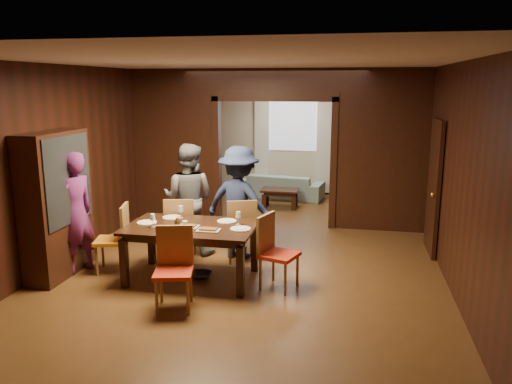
% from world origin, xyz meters
% --- Properties ---
extents(floor, '(9.00, 9.00, 0.00)m').
position_xyz_m(floor, '(0.00, 0.00, 0.00)').
color(floor, '#553418').
rests_on(floor, ground).
extents(ceiling, '(5.50, 9.00, 0.02)m').
position_xyz_m(ceiling, '(0.00, 0.00, 2.90)').
color(ceiling, silver).
rests_on(ceiling, room_walls).
extents(room_walls, '(5.52, 9.01, 2.90)m').
position_xyz_m(room_walls, '(0.00, 1.89, 1.51)').
color(room_walls, black).
rests_on(room_walls, floor).
extents(person_purple, '(0.60, 0.73, 1.72)m').
position_xyz_m(person_purple, '(-2.33, -1.39, 0.86)').
color(person_purple, '#662361').
rests_on(person_purple, floor).
extents(person_grey, '(0.87, 0.69, 1.73)m').
position_xyz_m(person_grey, '(-1.05, -0.27, 0.87)').
color(person_grey, '#5B5A62').
rests_on(person_grey, floor).
extents(person_navy, '(1.24, 0.90, 1.72)m').
position_xyz_m(person_navy, '(-0.22, -0.34, 0.86)').
color(person_navy, '#1C2746').
rests_on(person_navy, floor).
extents(sofa, '(2.02, 1.01, 0.57)m').
position_xyz_m(sofa, '(-0.18, 3.85, 0.28)').
color(sofa, '#84A8AD').
rests_on(sofa, floor).
extents(serving_bowl, '(0.31, 0.31, 0.08)m').
position_xyz_m(serving_bowl, '(-0.55, -1.29, 0.80)').
color(serving_bowl, black).
rests_on(serving_bowl, dining_table).
extents(dining_table, '(1.72, 1.07, 0.76)m').
position_xyz_m(dining_table, '(-0.65, -1.34, 0.38)').
color(dining_table, black).
rests_on(dining_table, floor).
extents(coffee_table, '(0.80, 0.50, 0.40)m').
position_xyz_m(coffee_table, '(-0.07, 2.91, 0.20)').
color(coffee_table, black).
rests_on(coffee_table, floor).
extents(chair_left, '(0.54, 0.54, 0.97)m').
position_xyz_m(chair_left, '(-1.86, -1.27, 0.48)').
color(chair_left, orange).
rests_on(chair_left, floor).
extents(chair_right, '(0.56, 0.56, 0.97)m').
position_xyz_m(chair_right, '(0.56, -1.42, 0.48)').
color(chair_right, red).
rests_on(chair_right, floor).
extents(chair_far_l, '(0.52, 0.52, 0.97)m').
position_xyz_m(chair_far_l, '(-1.08, -0.57, 0.48)').
color(chair_far_l, '#DA4914').
rests_on(chair_far_l, floor).
extents(chair_far_r, '(0.56, 0.56, 0.97)m').
position_xyz_m(chair_far_r, '(-0.17, -0.47, 0.48)').
color(chair_far_r, '#D35413').
rests_on(chair_far_r, floor).
extents(chair_near, '(0.53, 0.53, 0.97)m').
position_xyz_m(chair_near, '(-0.57, -2.26, 0.48)').
color(chair_near, red).
rests_on(chair_near, floor).
extents(hutch, '(0.40, 1.20, 2.00)m').
position_xyz_m(hutch, '(-2.53, -1.50, 1.00)').
color(hutch, black).
rests_on(hutch, floor).
extents(door_right, '(0.06, 0.90, 2.10)m').
position_xyz_m(door_right, '(2.70, 0.50, 1.05)').
color(door_right, black).
rests_on(door_right, floor).
extents(window_far, '(1.20, 0.03, 1.30)m').
position_xyz_m(window_far, '(0.00, 4.44, 1.70)').
color(window_far, silver).
rests_on(window_far, back_wall).
extents(curtain_left, '(0.35, 0.06, 2.40)m').
position_xyz_m(curtain_left, '(-0.75, 4.40, 1.25)').
color(curtain_left, white).
rests_on(curtain_left, back_wall).
extents(curtain_right, '(0.35, 0.06, 2.40)m').
position_xyz_m(curtain_right, '(0.75, 4.40, 1.25)').
color(curtain_right, white).
rests_on(curtain_right, back_wall).
extents(plate_left, '(0.27, 0.27, 0.01)m').
position_xyz_m(plate_left, '(-1.29, -1.33, 0.77)').
color(plate_left, white).
rests_on(plate_left, dining_table).
extents(plate_far_l, '(0.27, 0.27, 0.01)m').
position_xyz_m(plate_far_l, '(-1.05, -1.01, 0.77)').
color(plate_far_l, white).
rests_on(plate_far_l, dining_table).
extents(plate_far_r, '(0.27, 0.27, 0.01)m').
position_xyz_m(plate_far_r, '(-0.23, -1.05, 0.77)').
color(plate_far_r, white).
rests_on(plate_far_r, dining_table).
extents(plate_right, '(0.27, 0.27, 0.01)m').
position_xyz_m(plate_right, '(0.04, -1.38, 0.77)').
color(plate_right, silver).
rests_on(plate_right, dining_table).
extents(plate_near, '(0.27, 0.27, 0.01)m').
position_xyz_m(plate_near, '(-0.69, -1.70, 0.77)').
color(plate_near, white).
rests_on(plate_near, dining_table).
extents(platter_a, '(0.30, 0.20, 0.04)m').
position_xyz_m(platter_a, '(-0.67, -1.43, 0.78)').
color(platter_a, gray).
rests_on(platter_a, dining_table).
extents(platter_b, '(0.30, 0.20, 0.04)m').
position_xyz_m(platter_b, '(-0.35, -1.54, 0.78)').
color(platter_b, gray).
rests_on(platter_b, dining_table).
extents(wineglass_left, '(0.08, 0.08, 0.18)m').
position_xyz_m(wineglass_left, '(-1.13, -1.51, 0.85)').
color(wineglass_left, white).
rests_on(wineglass_left, dining_table).
extents(wineglass_far, '(0.08, 0.08, 0.18)m').
position_xyz_m(wineglass_far, '(-0.92, -1.00, 0.85)').
color(wineglass_far, silver).
rests_on(wineglass_far, dining_table).
extents(wineglass_right, '(0.08, 0.08, 0.18)m').
position_xyz_m(wineglass_right, '(-0.04, -1.17, 0.85)').
color(wineglass_right, silver).
rests_on(wineglass_right, dining_table).
extents(tumbler, '(0.07, 0.07, 0.14)m').
position_xyz_m(tumbler, '(-0.64, -1.62, 0.83)').
color(tumbler, silver).
rests_on(tumbler, dining_table).
extents(condiment_jar, '(0.08, 0.08, 0.11)m').
position_xyz_m(condiment_jar, '(-0.82, -1.41, 0.82)').
color(condiment_jar, '#462510').
rests_on(condiment_jar, dining_table).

